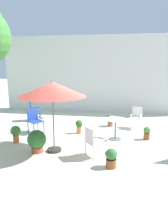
{
  "coord_description": "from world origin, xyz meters",
  "views": [
    {
      "loc": [
        1.27,
        -6.97,
        2.65
      ],
      "look_at": [
        0.0,
        0.58,
        0.91
      ],
      "focal_mm": 33.69,
      "sensor_mm": 36.0,
      "label": 1
    }
  ],
  "objects_px": {
    "potted_plant_5": "(16,132)",
    "patio_chair_0": "(136,116)",
    "patio_umbrella_0": "(52,90)",
    "potted_plant_3": "(79,126)",
    "patio_chair_3": "(93,140)",
    "potted_plant_2": "(147,133)",
    "potted_plant_6": "(111,158)",
    "potted_plant_1": "(37,140)",
    "cafe_table_0": "(115,125)",
    "patio_chair_2": "(33,109)",
    "patio_chair_1": "(34,119)",
    "potted_plant_4": "(110,120)"
  },
  "relations": [
    {
      "from": "potted_plant_5",
      "to": "potted_plant_6",
      "type": "xyz_separation_m",
      "value": [
        3.32,
        -1.28,
        -0.09
      ]
    },
    {
      "from": "potted_plant_6",
      "to": "cafe_table_0",
      "type": "bearing_deg",
      "value": 88.53
    },
    {
      "from": "patio_umbrella_0",
      "to": "cafe_table_0",
      "type": "height_order",
      "value": "patio_umbrella_0"
    },
    {
      "from": "patio_chair_2",
      "to": "potted_plant_5",
      "type": "distance_m",
      "value": 2.93
    },
    {
      "from": "patio_chair_0",
      "to": "potted_plant_2",
      "type": "bearing_deg",
      "value": -78.87
    },
    {
      "from": "patio_chair_0",
      "to": "potted_plant_2",
      "type": "distance_m",
      "value": 1.46
    },
    {
      "from": "potted_plant_6",
      "to": "potted_plant_3",
      "type": "bearing_deg",
      "value": 117.36
    },
    {
      "from": "patio_chair_2",
      "to": "potted_plant_5",
      "type": "relative_size",
      "value": 1.57
    },
    {
      "from": "potted_plant_1",
      "to": "potted_plant_4",
      "type": "height_order",
      "value": "potted_plant_1"
    },
    {
      "from": "potted_plant_2",
      "to": "potted_plant_5",
      "type": "xyz_separation_m",
      "value": [
        -4.5,
        -1.06,
        0.1
      ]
    },
    {
      "from": "patio_chair_3",
      "to": "patio_chair_0",
      "type": "bearing_deg",
      "value": 65.63
    },
    {
      "from": "patio_umbrella_0",
      "to": "patio_chair_0",
      "type": "height_order",
      "value": "patio_umbrella_0"
    },
    {
      "from": "potted_plant_6",
      "to": "patio_chair_2",
      "type": "bearing_deg",
      "value": 132.98
    },
    {
      "from": "patio_chair_0",
      "to": "potted_plant_6",
      "type": "xyz_separation_m",
      "value": [
        -0.9,
        -3.75,
        -0.24
      ]
    },
    {
      "from": "potted_plant_5",
      "to": "patio_chair_0",
      "type": "bearing_deg",
      "value": 30.32
    },
    {
      "from": "cafe_table_0",
      "to": "potted_plant_2",
      "type": "distance_m",
      "value": 1.17
    },
    {
      "from": "patio_chair_1",
      "to": "patio_chair_2",
      "type": "height_order",
      "value": "patio_chair_2"
    },
    {
      "from": "patio_chair_2",
      "to": "potted_plant_1",
      "type": "bearing_deg",
      "value": -65.82
    },
    {
      "from": "patio_chair_1",
      "to": "potted_plant_6",
      "type": "relative_size",
      "value": 1.78
    },
    {
      "from": "potted_plant_2",
      "to": "cafe_table_0",
      "type": "bearing_deg",
      "value": -171.15
    },
    {
      "from": "patio_chair_1",
      "to": "potted_plant_4",
      "type": "bearing_deg",
      "value": 24.92
    },
    {
      "from": "potted_plant_3",
      "to": "potted_plant_4",
      "type": "xyz_separation_m",
      "value": [
        1.16,
        1.18,
        -0.01
      ]
    },
    {
      "from": "patio_umbrella_0",
      "to": "potted_plant_3",
      "type": "relative_size",
      "value": 4.16
    },
    {
      "from": "cafe_table_0",
      "to": "potted_plant_4",
      "type": "bearing_deg",
      "value": 98.65
    },
    {
      "from": "patio_chair_0",
      "to": "potted_plant_5",
      "type": "bearing_deg",
      "value": -149.68
    },
    {
      "from": "potted_plant_1",
      "to": "patio_chair_2",
      "type": "bearing_deg",
      "value": 114.18
    },
    {
      "from": "potted_plant_5",
      "to": "cafe_table_0",
      "type": "bearing_deg",
      "value": 14.63
    },
    {
      "from": "potted_plant_3",
      "to": "potted_plant_2",
      "type": "bearing_deg",
      "value": -6.43
    },
    {
      "from": "patio_umbrella_0",
      "to": "potted_plant_3",
      "type": "bearing_deg",
      "value": 76.78
    },
    {
      "from": "patio_chair_3",
      "to": "potted_plant_5",
      "type": "xyz_separation_m",
      "value": [
        -2.77,
        0.73,
        -0.16
      ]
    },
    {
      "from": "potted_plant_4",
      "to": "potted_plant_5",
      "type": "distance_m",
      "value": 4.02
    },
    {
      "from": "patio_chair_2",
      "to": "potted_plant_6",
      "type": "xyz_separation_m",
      "value": [
        3.88,
        -4.16,
        -0.27
      ]
    },
    {
      "from": "potted_plant_2",
      "to": "potted_plant_3",
      "type": "bearing_deg",
      "value": 173.57
    },
    {
      "from": "patio_chair_1",
      "to": "potted_plant_5",
      "type": "distance_m",
      "value": 1.2
    },
    {
      "from": "patio_chair_3",
      "to": "potted_plant_1",
      "type": "relative_size",
      "value": 1.28
    },
    {
      "from": "potted_plant_3",
      "to": "potted_plant_6",
      "type": "xyz_separation_m",
      "value": [
        1.36,
        -2.63,
        -0.04
      ]
    },
    {
      "from": "cafe_table_0",
      "to": "potted_plant_1",
      "type": "distance_m",
      "value": 2.81
    },
    {
      "from": "potted_plant_3",
      "to": "patio_chair_1",
      "type": "bearing_deg",
      "value": -174.34
    },
    {
      "from": "cafe_table_0",
      "to": "potted_plant_4",
      "type": "distance_m",
      "value": 1.68
    },
    {
      "from": "potted_plant_2",
      "to": "potted_plant_5",
      "type": "relative_size",
      "value": 0.8
    },
    {
      "from": "patio_umbrella_0",
      "to": "patio_chair_3",
      "type": "distance_m",
      "value": 1.89
    },
    {
      "from": "cafe_table_0",
      "to": "potted_plant_5",
      "type": "xyz_separation_m",
      "value": [
        -3.38,
        -0.88,
        -0.17
      ]
    },
    {
      "from": "patio_chair_2",
      "to": "potted_plant_3",
      "type": "xyz_separation_m",
      "value": [
        2.52,
        -1.53,
        -0.24
      ]
    },
    {
      "from": "cafe_table_0",
      "to": "potted_plant_2",
      "type": "relative_size",
      "value": 1.65
    },
    {
      "from": "patio_chair_3",
      "to": "potted_plant_3",
      "type": "distance_m",
      "value": 2.24
    },
    {
      "from": "potted_plant_1",
      "to": "potted_plant_2",
      "type": "distance_m",
      "value": 3.87
    },
    {
      "from": "cafe_table_0",
      "to": "potted_plant_6",
      "type": "relative_size",
      "value": 1.5
    },
    {
      "from": "patio_chair_1",
      "to": "potted_plant_2",
      "type": "xyz_separation_m",
      "value": [
        4.29,
        -0.11,
        -0.28
      ]
    },
    {
      "from": "potted_plant_3",
      "to": "potted_plant_6",
      "type": "bearing_deg",
      "value": -62.64
    },
    {
      "from": "patio_chair_3",
      "to": "potted_plant_3",
      "type": "relative_size",
      "value": 1.68
    }
  ]
}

